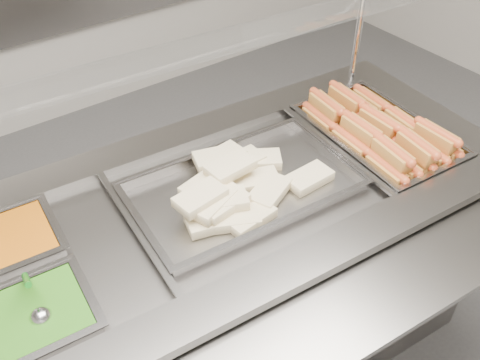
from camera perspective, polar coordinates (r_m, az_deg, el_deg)
steam_counter at (r=2.02m, az=-1.26°, el=-11.05°), size 1.99×1.00×0.92m
tray_rail at (r=1.44m, az=9.52°, el=-14.52°), size 1.86×0.52×0.05m
sneeze_guard at (r=1.64m, az=-5.79°, el=13.17°), size 1.71×0.43×0.45m
pan_hotdogs at (r=2.04m, az=14.32°, el=4.20°), size 0.39×0.59×0.10m
pan_wraps at (r=1.73m, az=0.29°, el=-1.16°), size 0.73×0.47×0.07m
pan_beans at (r=1.70m, az=-23.94°, el=-7.02°), size 0.33×0.27×0.10m
pan_peas at (r=1.50m, az=-21.42°, el=-14.37°), size 0.33×0.27×0.10m
hotdogs_in_buns at (r=2.00m, az=14.50°, el=5.13°), size 0.35×0.55×0.12m
tortilla_wraps at (r=1.69m, az=-0.47°, el=-0.72°), size 0.54×0.37×0.10m
serving_spoon at (r=1.46m, az=-20.68°, el=-12.91°), size 0.06×0.18×0.15m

